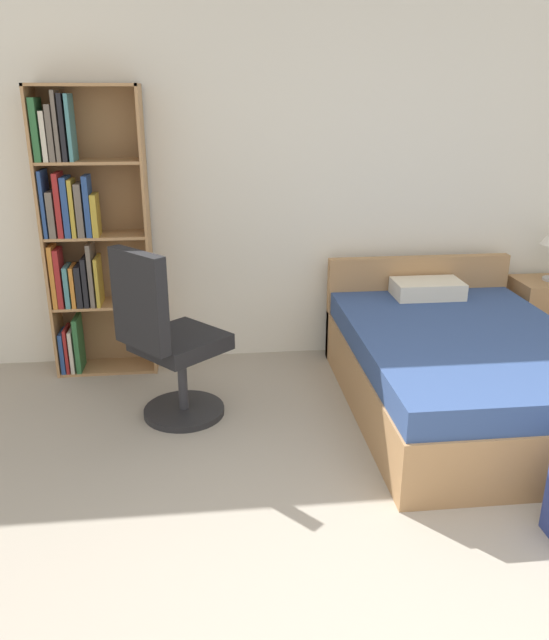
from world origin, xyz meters
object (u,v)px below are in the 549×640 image
at_px(bookshelf, 84,232).
at_px(bed, 459,367).
at_px(nightstand, 540,317).
at_px(office_chair, 167,343).

distance_m(bookshelf, bed, 2.72).
bearing_deg(bed, bookshelf, 160.45).
bearing_deg(nightstand, office_chair, -164.64).
height_order(bed, nightstand, bed).
relative_size(bookshelf, office_chair, 1.79).
relative_size(bed, nightstand, 3.29).
height_order(bed, office_chair, office_chair).
xyz_separation_m(bookshelf, office_chair, (0.59, -0.85, -0.52)).
relative_size(office_chair, nightstand, 1.86).
bearing_deg(office_chair, bed, -0.58).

